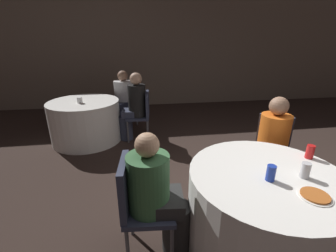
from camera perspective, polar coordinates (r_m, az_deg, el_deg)
ground_plane at (r=2.58m, az=24.83°, el=-22.49°), size 16.00×16.00×0.00m
wall_back at (r=6.31m, az=3.01°, el=18.20°), size 16.00×0.06×2.80m
table_near at (r=2.16m, az=22.61°, el=-19.18°), size 1.23×1.23×0.72m
table_far at (r=4.23m, az=-20.14°, el=1.18°), size 1.20×1.20×0.72m
chair_near_west at (r=1.87m, az=-7.78°, el=-18.13°), size 0.44×0.43×0.87m
chair_near_northeast at (r=2.96m, az=24.85°, el=-4.47°), size 0.56×0.56×0.87m
chair_far_east at (r=4.00m, az=-6.45°, el=3.70°), size 0.44×0.43×0.87m
chair_far_northeast at (r=4.76m, az=-10.19°, el=6.30°), size 0.57×0.57×0.87m
person_green_jacket at (r=1.85m, az=-2.43°, el=-17.43°), size 0.50×0.34×1.09m
person_orange_shirt at (r=2.80m, az=24.83°, el=-4.84°), size 0.45×0.48×1.13m
person_black_shirt at (r=3.99m, az=-8.83°, el=4.63°), size 0.49×0.32×1.20m
person_white_shirt at (r=4.64m, az=-11.62°, el=6.75°), size 0.51×0.50×1.15m
pizza_plate_near at (r=1.84m, az=33.28°, el=-14.58°), size 0.21×0.21×0.02m
soda_can_silver at (r=2.00m, az=31.47°, el=-9.57°), size 0.07×0.07×0.12m
soda_can_red at (r=2.34m, az=32.37°, el=-5.54°), size 0.07×0.07×0.12m
soda_can_blue at (r=1.85m, az=24.67°, el=-10.81°), size 0.07×0.07×0.12m
cup_far at (r=4.02m, az=-21.51°, el=6.14°), size 0.08×0.08×0.10m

